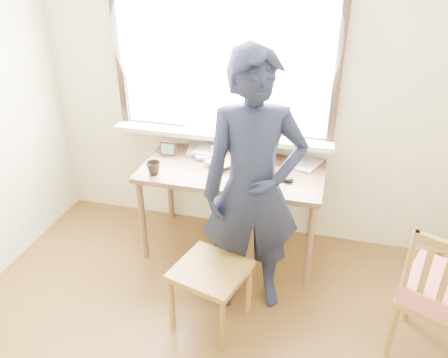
% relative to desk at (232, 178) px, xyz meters
% --- Properties ---
extents(room_shell, '(3.52, 4.02, 2.61)m').
position_rel_desk_xyz_m(room_shell, '(0.02, -1.43, 0.95)').
color(room_shell, beige).
rests_on(room_shell, ground).
extents(desk, '(1.43, 0.72, 0.77)m').
position_rel_desk_xyz_m(desk, '(0.00, 0.00, 0.00)').
color(desk, brown).
rests_on(desk, ground).
extents(laptop, '(0.40, 0.36, 0.23)m').
position_rel_desk_xyz_m(laptop, '(0.17, -0.03, 0.13)').
color(laptop, black).
rests_on(laptop, desk).
extents(mug_white, '(0.19, 0.19, 0.11)m').
position_rel_desk_xyz_m(mug_white, '(-0.16, 0.20, 0.13)').
color(mug_white, white).
rests_on(mug_white, desk).
extents(mug_dark, '(0.16, 0.16, 0.10)m').
position_rel_desk_xyz_m(mug_dark, '(-0.56, -0.24, 0.13)').
color(mug_dark, black).
rests_on(mug_dark, desk).
extents(mouse, '(0.10, 0.07, 0.04)m').
position_rel_desk_xyz_m(mouse, '(0.45, -0.10, 0.10)').
color(mouse, black).
rests_on(mouse, desk).
extents(desk_clutter, '(0.73, 0.55, 0.06)m').
position_rel_desk_xyz_m(desk_clutter, '(-0.11, 0.17, 0.10)').
color(desk_clutter, '#9C3C1C').
rests_on(desk_clutter, desk).
extents(book_a, '(0.27, 0.33, 0.03)m').
position_rel_desk_xyz_m(book_a, '(-0.45, 0.26, 0.09)').
color(book_a, white).
rests_on(book_a, desk).
extents(book_b, '(0.27, 0.31, 0.02)m').
position_rel_desk_xyz_m(book_b, '(0.47, 0.24, 0.09)').
color(book_b, white).
rests_on(book_b, desk).
extents(picture_frame, '(0.14, 0.02, 0.11)m').
position_rel_desk_xyz_m(picture_frame, '(-0.57, 0.10, 0.13)').
color(picture_frame, black).
rests_on(picture_frame, desk).
extents(work_chair, '(0.55, 0.53, 0.46)m').
position_rel_desk_xyz_m(work_chair, '(0.06, -0.84, -0.30)').
color(work_chair, olive).
rests_on(work_chair, ground).
extents(side_chair, '(0.59, 0.57, 0.98)m').
position_rel_desk_xyz_m(side_chair, '(1.48, -0.76, -0.18)').
color(side_chair, olive).
rests_on(side_chair, ground).
extents(person, '(0.78, 0.62, 1.85)m').
position_rel_desk_xyz_m(person, '(0.27, -0.54, 0.24)').
color(person, black).
rests_on(person, ground).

